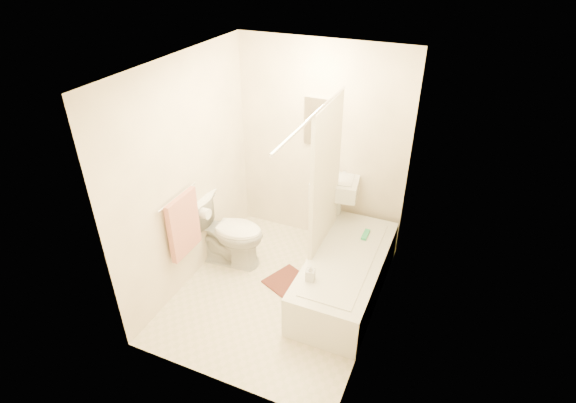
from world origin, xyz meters
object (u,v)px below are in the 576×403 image
at_px(bathtub, 345,275).
at_px(bath_mat, 293,285).
at_px(soap_bottle, 310,273).
at_px(toilet, 228,231).
at_px(sink, 334,210).

bearing_deg(bathtub, bath_mat, -165.89).
bearing_deg(bath_mat, soap_bottle, -46.92).
bearing_deg(bathtub, toilet, -179.92).
relative_size(bathtub, soap_bottle, 9.05).
xyz_separation_m(sink, soap_bottle, (0.17, -1.21, 0.05)).
height_order(sink, bathtub, sink).
height_order(toilet, bathtub, toilet).
height_order(bath_mat, soap_bottle, soap_bottle).
distance_m(bathtub, bath_mat, 0.60).
bearing_deg(sink, bathtub, -70.68).
height_order(toilet, sink, sink).
relative_size(sink, soap_bottle, 5.56).
xyz_separation_m(bath_mat, soap_bottle, (0.32, -0.34, 0.55)).
bearing_deg(sink, soap_bottle, -90.58).
distance_m(toilet, soap_bottle, 1.27).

